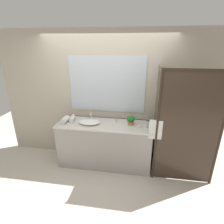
{
  "coord_description": "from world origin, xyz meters",
  "views": [
    {
      "loc": [
        0.63,
        -3.05,
        2.33
      ],
      "look_at": [
        0.15,
        0.0,
        1.15
      ],
      "focal_mm": 28.83,
      "sensor_mm": 36.0,
      "label": 1
    }
  ],
  "objects_px": {
    "rolled_towel_near_edge": "(65,120)",
    "rolled_towel_middle": "(72,119)",
    "soap_dish": "(140,126)",
    "faucet": "(91,117)",
    "amenity_bottle_shampoo": "(147,126)",
    "amenity_bottle_body_wash": "(116,120)",
    "amenity_bottle_lotion": "(129,119)",
    "sink_basin": "(89,122)",
    "potted_plant": "(131,120)"
  },
  "relations": [
    {
      "from": "amenity_bottle_body_wash",
      "to": "amenity_bottle_lotion",
      "type": "height_order",
      "value": "amenity_bottle_lotion"
    },
    {
      "from": "rolled_towel_near_edge",
      "to": "rolled_towel_middle",
      "type": "xyz_separation_m",
      "value": [
        0.11,
        0.09,
        -0.01
      ]
    },
    {
      "from": "faucet",
      "to": "amenity_bottle_lotion",
      "type": "relative_size",
      "value": 1.66
    },
    {
      "from": "soap_dish",
      "to": "amenity_bottle_body_wash",
      "type": "bearing_deg",
      "value": 162.35
    },
    {
      "from": "rolled_towel_near_edge",
      "to": "rolled_towel_middle",
      "type": "height_order",
      "value": "rolled_towel_near_edge"
    },
    {
      "from": "potted_plant",
      "to": "amenity_bottle_shampoo",
      "type": "relative_size",
      "value": 2.12
    },
    {
      "from": "rolled_towel_near_edge",
      "to": "rolled_towel_middle",
      "type": "bearing_deg",
      "value": 38.42
    },
    {
      "from": "faucet",
      "to": "rolled_towel_middle",
      "type": "xyz_separation_m",
      "value": [
        -0.36,
        -0.1,
        -0.01
      ]
    },
    {
      "from": "amenity_bottle_lotion",
      "to": "rolled_towel_middle",
      "type": "xyz_separation_m",
      "value": [
        -1.11,
        -0.16,
        -0.0
      ]
    },
    {
      "from": "potted_plant",
      "to": "rolled_towel_middle",
      "type": "distance_m",
      "value": 1.15
    },
    {
      "from": "faucet",
      "to": "amenity_bottle_body_wash",
      "type": "distance_m",
      "value": 0.5
    },
    {
      "from": "amenity_bottle_shampoo",
      "to": "amenity_bottle_body_wash",
      "type": "relative_size",
      "value": 0.86
    },
    {
      "from": "rolled_towel_near_edge",
      "to": "rolled_towel_middle",
      "type": "distance_m",
      "value": 0.14
    },
    {
      "from": "amenity_bottle_body_wash",
      "to": "amenity_bottle_shampoo",
      "type": "bearing_deg",
      "value": -15.13
    },
    {
      "from": "faucet",
      "to": "potted_plant",
      "type": "xyz_separation_m",
      "value": [
        0.78,
        -0.1,
        0.04
      ]
    },
    {
      "from": "amenity_bottle_shampoo",
      "to": "rolled_towel_middle",
      "type": "distance_m",
      "value": 1.45
    },
    {
      "from": "sink_basin",
      "to": "rolled_towel_middle",
      "type": "xyz_separation_m",
      "value": [
        -0.36,
        0.07,
        0.01
      ]
    },
    {
      "from": "faucet",
      "to": "amenity_bottle_shampoo",
      "type": "height_order",
      "value": "faucet"
    },
    {
      "from": "soap_dish",
      "to": "amenity_bottle_shampoo",
      "type": "bearing_deg",
      "value": -6.03
    },
    {
      "from": "rolled_towel_near_edge",
      "to": "potted_plant",
      "type": "bearing_deg",
      "value": 4.21
    },
    {
      "from": "amenity_bottle_body_wash",
      "to": "potted_plant",
      "type": "bearing_deg",
      "value": -11.18
    },
    {
      "from": "sink_basin",
      "to": "rolled_towel_middle",
      "type": "distance_m",
      "value": 0.37
    },
    {
      "from": "sink_basin",
      "to": "potted_plant",
      "type": "xyz_separation_m",
      "value": [
        0.78,
        0.08,
        0.06
      ]
    },
    {
      "from": "soap_dish",
      "to": "rolled_towel_middle",
      "type": "distance_m",
      "value": 1.32
    },
    {
      "from": "potted_plant",
      "to": "amenity_bottle_body_wash",
      "type": "height_order",
      "value": "potted_plant"
    },
    {
      "from": "soap_dish",
      "to": "amenity_bottle_body_wash",
      "type": "relative_size",
      "value": 1.06
    },
    {
      "from": "faucet",
      "to": "rolled_towel_near_edge",
      "type": "height_order",
      "value": "faucet"
    },
    {
      "from": "faucet",
      "to": "amenity_bottle_shampoo",
      "type": "xyz_separation_m",
      "value": [
        1.09,
        -0.2,
        -0.01
      ]
    },
    {
      "from": "amenity_bottle_body_wash",
      "to": "amenity_bottle_lotion",
      "type": "xyz_separation_m",
      "value": [
        0.24,
        0.09,
        0.0
      ]
    },
    {
      "from": "sink_basin",
      "to": "amenity_bottle_shampoo",
      "type": "height_order",
      "value": "amenity_bottle_shampoo"
    },
    {
      "from": "faucet",
      "to": "amenity_bottle_shampoo",
      "type": "bearing_deg",
      "value": -10.32
    },
    {
      "from": "amenity_bottle_body_wash",
      "to": "rolled_towel_middle",
      "type": "distance_m",
      "value": 0.87
    },
    {
      "from": "amenity_bottle_body_wash",
      "to": "rolled_towel_near_edge",
      "type": "bearing_deg",
      "value": -171.33
    },
    {
      "from": "sink_basin",
      "to": "amenity_bottle_body_wash",
      "type": "xyz_separation_m",
      "value": [
        0.5,
        0.13,
        0.01
      ]
    },
    {
      "from": "faucet",
      "to": "soap_dish",
      "type": "distance_m",
      "value": 0.97
    },
    {
      "from": "faucet",
      "to": "soap_dish",
      "type": "xyz_separation_m",
      "value": [
        0.95,
        -0.18,
        -0.04
      ]
    },
    {
      "from": "potted_plant",
      "to": "rolled_towel_middle",
      "type": "height_order",
      "value": "potted_plant"
    },
    {
      "from": "amenity_bottle_lotion",
      "to": "rolled_towel_middle",
      "type": "relative_size",
      "value": 0.46
    },
    {
      "from": "soap_dish",
      "to": "rolled_towel_near_edge",
      "type": "bearing_deg",
      "value": -179.82
    },
    {
      "from": "faucet",
      "to": "amenity_bottle_body_wash",
      "type": "height_order",
      "value": "faucet"
    },
    {
      "from": "amenity_bottle_shampoo",
      "to": "sink_basin",
      "type": "bearing_deg",
      "value": 178.68
    },
    {
      "from": "amenity_bottle_shampoo",
      "to": "rolled_towel_near_edge",
      "type": "height_order",
      "value": "rolled_towel_near_edge"
    },
    {
      "from": "sink_basin",
      "to": "potted_plant",
      "type": "relative_size",
      "value": 2.41
    },
    {
      "from": "amenity_bottle_body_wash",
      "to": "rolled_towel_near_edge",
      "type": "height_order",
      "value": "rolled_towel_near_edge"
    },
    {
      "from": "amenity_bottle_lotion",
      "to": "rolled_towel_near_edge",
      "type": "relative_size",
      "value": 0.45
    },
    {
      "from": "amenity_bottle_shampoo",
      "to": "amenity_bottle_body_wash",
      "type": "height_order",
      "value": "amenity_bottle_body_wash"
    },
    {
      "from": "soap_dish",
      "to": "amenity_bottle_shampoo",
      "type": "height_order",
      "value": "amenity_bottle_shampoo"
    },
    {
      "from": "potted_plant",
      "to": "soap_dish",
      "type": "bearing_deg",
      "value": -27.45
    },
    {
      "from": "rolled_towel_near_edge",
      "to": "sink_basin",
      "type": "bearing_deg",
      "value": 1.9
    },
    {
      "from": "rolled_towel_middle",
      "to": "soap_dish",
      "type": "bearing_deg",
      "value": -3.59
    }
  ]
}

